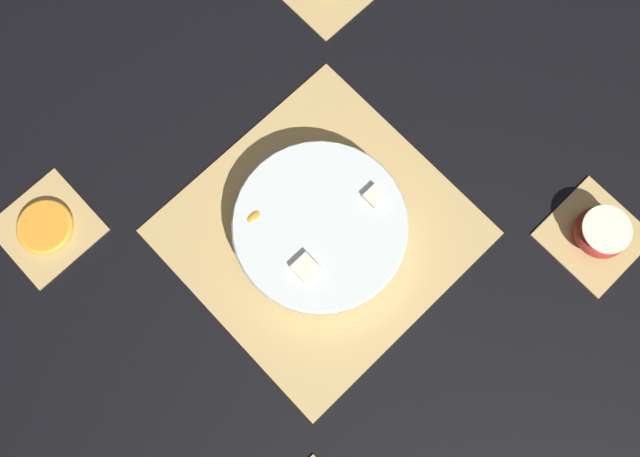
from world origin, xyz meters
TOP-DOWN VIEW (x-y plane):
  - ground_plane at (0.00, 0.00)m, footprint 6.00×6.00m
  - bamboo_mat_center at (-0.00, 0.00)m, footprint 0.41×0.39m
  - coaster_mat_near_right at (0.30, -0.30)m, footprint 0.14×0.14m
  - coaster_mat_far_left at (-0.30, 0.30)m, footprint 0.14×0.14m
  - fruit_salad_bowl at (-0.00, -0.00)m, footprint 0.26×0.26m
  - apple_half at (0.30, -0.30)m, footprint 0.08×0.08m
  - orange_slice_whole at (-0.30, 0.30)m, footprint 0.09×0.09m

SIDE VIEW (x-z plane):
  - ground_plane at x=0.00m, z-range 0.00..0.00m
  - coaster_mat_far_left at x=-0.30m, z-range 0.00..0.01m
  - coaster_mat_near_right at x=0.30m, z-range 0.00..0.01m
  - bamboo_mat_center at x=0.00m, z-range 0.00..0.01m
  - orange_slice_whole at x=-0.30m, z-range 0.01..0.02m
  - apple_half at x=0.30m, z-range 0.01..0.05m
  - fruit_salad_bowl at x=0.00m, z-range 0.01..0.07m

